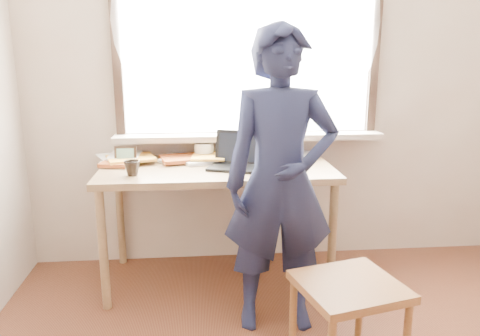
{
  "coord_description": "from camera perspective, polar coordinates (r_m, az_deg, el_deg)",
  "views": [
    {
      "loc": [
        -0.56,
        -1.28,
        1.51
      ],
      "look_at": [
        -0.35,
        0.95,
        0.94
      ],
      "focal_mm": 35.0,
      "sensor_mm": 36.0,
      "label": 1
    }
  ],
  "objects": [
    {
      "name": "picture_frame",
      "position": [
        3.12,
        -13.77,
        1.41
      ],
      "size": [
        0.14,
        0.02,
        0.11
      ],
      "color": "black",
      "rests_on": "desk"
    },
    {
      "name": "desk",
      "position": [
        3.02,
        -2.81,
        -1.27
      ],
      "size": [
        1.47,
        0.74,
        0.79
      ],
      "color": "olive",
      "rests_on": "ground"
    },
    {
      "name": "person",
      "position": [
        2.5,
        4.95,
        -1.75
      ],
      "size": [
        0.62,
        0.41,
        1.65
      ],
      "primitive_type": "imported",
      "rotation": [
        0.0,
        0.0,
        -0.03
      ],
      "color": "black",
      "rests_on": "ground"
    },
    {
      "name": "mouse",
      "position": [
        2.95,
        5.43,
        0.29
      ],
      "size": [
        0.09,
        0.06,
        0.04
      ],
      "primitive_type": "ellipsoid",
      "color": "black",
      "rests_on": "desk"
    },
    {
      "name": "desk_clutter",
      "position": [
        3.14,
        -7.27,
        1.18
      ],
      "size": [
        0.73,
        0.46,
        0.04
      ],
      "color": "white",
      "rests_on": "desk"
    },
    {
      "name": "mug_dark",
      "position": [
        2.83,
        -13.01,
        -0.02
      ],
      "size": [
        0.1,
        0.1,
        0.09
      ],
      "primitive_type": "imported",
      "rotation": [
        0.0,
        0.0,
        -0.05
      ],
      "color": "black",
      "rests_on": "desk"
    },
    {
      "name": "room_shell",
      "position": [
        1.58,
        15.39,
        18.31
      ],
      "size": [
        3.52,
        4.02,
        2.61
      ],
      "color": "#B8A794",
      "rests_on": "ground"
    },
    {
      "name": "book_b",
      "position": [
        3.32,
        5.14,
        1.72
      ],
      "size": [
        0.31,
        0.34,
        0.02
      ],
      "primitive_type": "imported",
      "rotation": [
        0.0,
        0.0,
        -0.5
      ],
      "color": "white",
      "rests_on": "desk"
    },
    {
      "name": "laptop",
      "position": [
        2.96,
        -0.3,
        1.12
      ],
      "size": [
        0.39,
        0.36,
        0.22
      ],
      "color": "black",
      "rests_on": "desk"
    },
    {
      "name": "book_a",
      "position": [
        3.23,
        -9.38,
        1.3
      ],
      "size": [
        0.25,
        0.3,
        0.02
      ],
      "primitive_type": "imported",
      "rotation": [
        0.0,
        0.0,
        -0.22
      ],
      "color": "white",
      "rests_on": "desk"
    },
    {
      "name": "mug_white",
      "position": [
        3.21,
        -4.39,
        2.12
      ],
      "size": [
        0.19,
        0.19,
        0.11
      ],
      "primitive_type": "imported",
      "rotation": [
        0.0,
        0.0,
        0.79
      ],
      "color": "white",
      "rests_on": "desk"
    },
    {
      "name": "work_chair",
      "position": [
        2.33,
        13.13,
        -15.01
      ],
      "size": [
        0.54,
        0.53,
        0.46
      ],
      "color": "brown",
      "rests_on": "ground"
    }
  ]
}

